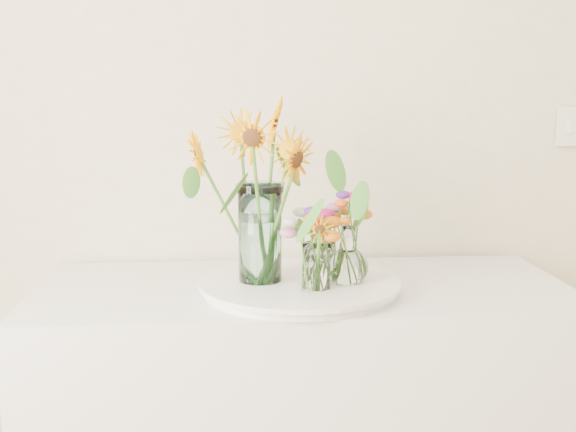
% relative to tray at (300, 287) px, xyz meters
% --- Properties ---
extents(tray, '(0.49, 0.49, 0.02)m').
position_rel_tray_xyz_m(tray, '(0.00, 0.00, 0.00)').
color(tray, white).
rests_on(tray, counter).
extents(mason_jar, '(0.13, 0.13, 0.26)m').
position_rel_tray_xyz_m(mason_jar, '(-0.10, 0.01, 0.14)').
color(mason_jar, '#ACE5E5').
rests_on(mason_jar, tray).
extents(sunflower_bouquet, '(0.62, 0.62, 0.46)m').
position_rel_tray_xyz_m(sunflower_bouquet, '(-0.10, 0.01, 0.24)').
color(sunflower_bouquet, '#F09C05').
rests_on(sunflower_bouquet, tray).
extents(small_vase_a, '(0.08, 0.08, 0.12)m').
position_rel_tray_xyz_m(small_vase_a, '(0.03, -0.07, 0.07)').
color(small_vase_a, white).
rests_on(small_vase_a, tray).
extents(wildflower_posy_a, '(0.20, 0.20, 0.21)m').
position_rel_tray_xyz_m(wildflower_posy_a, '(0.03, -0.07, 0.12)').
color(wildflower_posy_a, orange).
rests_on(wildflower_posy_a, tray).
extents(small_vase_b, '(0.12, 0.12, 0.15)m').
position_rel_tray_xyz_m(small_vase_b, '(0.12, -0.02, 0.09)').
color(small_vase_b, white).
rests_on(small_vase_b, tray).
extents(wildflower_posy_b, '(0.19, 0.19, 0.24)m').
position_rel_tray_xyz_m(wildflower_posy_b, '(0.12, -0.02, 0.13)').
color(wildflower_posy_b, orange).
rests_on(wildflower_posy_b, tray).
extents(small_vase_c, '(0.07, 0.07, 0.11)m').
position_rel_tray_xyz_m(small_vase_c, '(0.07, 0.08, 0.07)').
color(small_vase_c, white).
rests_on(small_vase_c, tray).
extents(wildflower_posy_c, '(0.18, 0.18, 0.20)m').
position_rel_tray_xyz_m(wildflower_posy_c, '(0.07, 0.08, 0.11)').
color(wildflower_posy_c, orange).
rests_on(wildflower_posy_c, tray).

